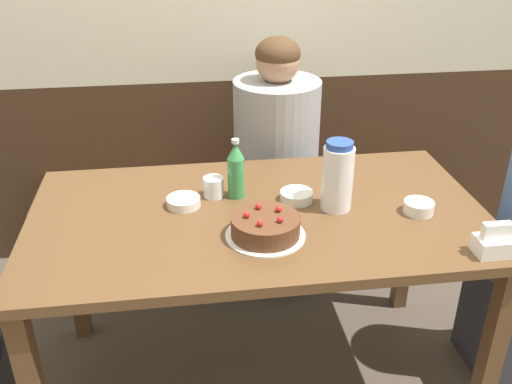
{
  "coord_description": "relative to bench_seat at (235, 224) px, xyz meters",
  "views": [
    {
      "loc": [
        -0.24,
        -1.67,
        1.72
      ],
      "look_at": [
        -0.0,
        0.05,
        0.82
      ],
      "focal_mm": 40.0,
      "sensor_mm": 36.0,
      "label": 1
    }
  ],
  "objects": [
    {
      "name": "soju_bottle",
      "position": [
        -0.06,
        -0.71,
        0.64
      ],
      "size": [
        0.06,
        0.06,
        0.22
      ],
      "color": "#388E4C",
      "rests_on": "dining_table"
    },
    {
      "name": "bowl_rice_small",
      "position": [
        0.53,
        -0.91,
        0.56
      ],
      "size": [
        0.1,
        0.1,
        0.04
      ],
      "color": "white",
      "rests_on": "dining_table"
    },
    {
      "name": "birthday_cake",
      "position": [
        -0.0,
        -0.99,
        0.57
      ],
      "size": [
        0.25,
        0.25,
        0.09
      ],
      "color": "white",
      "rests_on": "dining_table"
    },
    {
      "name": "napkin_holder",
      "position": [
        0.66,
        -1.18,
        0.57
      ],
      "size": [
        0.11,
        0.08,
        0.11
      ],
      "color": "white",
      "rests_on": "dining_table"
    },
    {
      "name": "bowl_soup_white",
      "position": [
        -0.25,
        -0.75,
        0.55
      ],
      "size": [
        0.12,
        0.12,
        0.03
      ],
      "color": "white",
      "rests_on": "dining_table"
    },
    {
      "name": "back_wall",
      "position": [
        0.0,
        0.22,
        1.02
      ],
      "size": [
        4.8,
        0.04,
        2.5
      ],
      "color": "#3D2819",
      "rests_on": "ground_plane"
    },
    {
      "name": "water_pitcher",
      "position": [
        0.27,
        -0.84,
        0.66
      ],
      "size": [
        0.11,
        0.11,
        0.24
      ],
      "color": "white",
      "rests_on": "dining_table"
    },
    {
      "name": "bench_seat",
      "position": [
        0.0,
        0.0,
        0.0
      ],
      "size": [
        1.89,
        0.38,
        0.46
      ],
      "color": "#381E11",
      "rests_on": "ground_plane"
    },
    {
      "name": "ground_plane",
      "position": [
        0.0,
        -0.83,
        -0.23
      ],
      "size": [
        12.0,
        12.0,
        0.0
      ],
      "primitive_type": "plane",
      "color": "#4C4238"
    },
    {
      "name": "bowl_side_dish",
      "position": [
        0.14,
        -0.77,
        0.55
      ],
      "size": [
        0.12,
        0.12,
        0.03
      ],
      "color": "white",
      "rests_on": "dining_table"
    },
    {
      "name": "glass_water_tall",
      "position": [
        -0.14,
        -0.7,
        0.57
      ],
      "size": [
        0.07,
        0.07,
        0.07
      ],
      "color": "silver",
      "rests_on": "dining_table"
    },
    {
      "name": "person_pale_blue_shirt",
      "position": [
        0.18,
        -0.15,
        0.37
      ],
      "size": [
        0.38,
        0.38,
        1.2
      ],
      "rotation": [
        0.0,
        0.0,
        -1.57
      ],
      "color": "#33333D",
      "rests_on": "ground_plane"
    },
    {
      "name": "dining_table",
      "position": [
        0.0,
        -0.83,
        0.45
      ],
      "size": [
        1.54,
        0.85,
        0.77
      ],
      "color": "brown",
      "rests_on": "ground_plane"
    }
  ]
}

